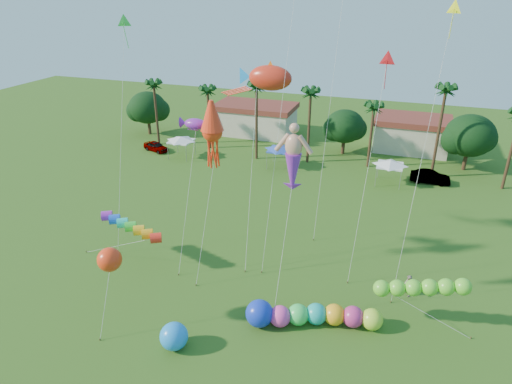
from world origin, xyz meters
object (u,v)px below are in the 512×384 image
(car_a, at_px, (156,146))
(blue_ball, at_px, (174,336))
(caterpillar_inflatable, at_px, (308,315))
(car_b, at_px, (430,177))
(spectator_b, at_px, (408,286))

(car_a, bearing_deg, blue_ball, -129.18)
(caterpillar_inflatable, distance_m, blue_ball, 9.48)
(car_b, bearing_deg, car_a, 90.57)
(car_b, relative_size, caterpillar_inflatable, 0.48)
(car_b, distance_m, blue_ball, 38.46)
(spectator_b, bearing_deg, car_b, 145.79)
(car_a, height_order, blue_ball, blue_ball)
(car_b, relative_size, blue_ball, 2.45)
(spectator_b, bearing_deg, car_a, -153.05)
(caterpillar_inflatable, bearing_deg, car_a, 118.08)
(blue_ball, bearing_deg, car_a, 122.16)
(spectator_b, xyz_separation_m, caterpillar_inflatable, (-6.58, -5.83, -0.07))
(car_b, bearing_deg, spectator_b, 175.46)
(car_a, distance_m, car_b, 37.62)
(spectator_b, xyz_separation_m, blue_ball, (-14.53, -10.98, 0.05))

